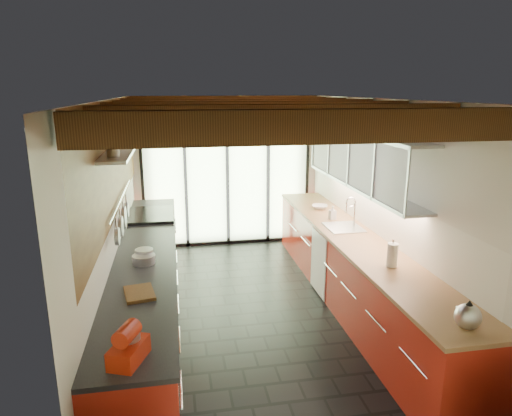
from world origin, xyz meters
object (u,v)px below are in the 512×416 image
object	(u,v)px
stand_mixer	(128,346)
soap_bottle	(333,213)
kettle	(468,315)
bowl	(320,207)
paper_towel	(392,255)

from	to	relation	value
stand_mixer	soap_bottle	size ratio (longest dim) A/B	1.85
kettle	bowl	distance (m)	3.66
stand_mixer	paper_towel	size ratio (longest dim) A/B	1.19
bowl	soap_bottle	bearing A→B (deg)	-90.00
soap_bottle	paper_towel	bearing A→B (deg)	-90.00
stand_mixer	kettle	size ratio (longest dim) A/B	1.41
soap_bottle	bowl	bearing A→B (deg)	90.00
stand_mixer	kettle	xyz separation A→B (m)	(2.54, -0.01, -0.01)
stand_mixer	bowl	xyz separation A→B (m)	(2.54, 3.65, -0.08)
bowl	kettle	bearing A→B (deg)	-90.00
kettle	paper_towel	bearing A→B (deg)	90.00
kettle	soap_bottle	bearing A→B (deg)	90.00
kettle	paper_towel	world-z (taller)	paper_towel
paper_towel	soap_bottle	distance (m)	1.82
stand_mixer	soap_bottle	xyz separation A→B (m)	(2.54, 3.08, -0.02)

